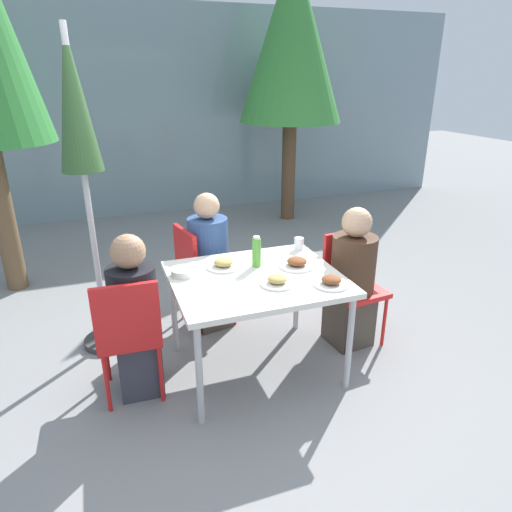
% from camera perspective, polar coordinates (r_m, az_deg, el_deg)
% --- Properties ---
extents(ground_plane, '(24.00, 24.00, 0.00)m').
position_cam_1_polar(ground_plane, '(3.52, -0.00, -13.72)').
color(ground_plane, gray).
extents(building_facade, '(10.00, 0.20, 3.00)m').
position_cam_1_polar(building_facade, '(7.28, -12.62, 17.03)').
color(building_facade, gray).
rests_on(building_facade, ground).
extents(dining_table, '(1.16, 0.97, 0.75)m').
position_cam_1_polar(dining_table, '(3.17, -0.00, -3.54)').
color(dining_table, silver).
rests_on(dining_table, ground).
extents(chair_left, '(0.42, 0.42, 0.89)m').
position_cam_1_polar(chair_left, '(3.06, -15.64, -8.87)').
color(chair_left, red).
rests_on(chair_left, ground).
extents(person_left, '(0.31, 0.31, 1.14)m').
position_cam_1_polar(person_left, '(3.12, -14.82, -7.74)').
color(person_left, '#383842').
rests_on(person_left, ground).
extents(chair_right, '(0.44, 0.44, 0.89)m').
position_cam_1_polar(chair_right, '(3.73, 11.76, -2.70)').
color(chair_right, red).
rests_on(chair_right, ground).
extents(person_right, '(0.34, 0.34, 1.14)m').
position_cam_1_polar(person_right, '(3.64, 11.89, -3.17)').
color(person_right, '#473D33').
rests_on(person_right, ground).
extents(chair_far, '(0.47, 0.47, 0.89)m').
position_cam_1_polar(chair_far, '(3.85, -7.26, -1.58)').
color(chair_far, red).
rests_on(chair_far, ground).
extents(person_far, '(0.35, 0.35, 1.18)m').
position_cam_1_polar(person_far, '(3.83, -5.89, -1.17)').
color(person_far, '#473D33').
rests_on(person_far, ground).
extents(closed_umbrella, '(0.36, 0.36, 2.36)m').
position_cam_1_polar(closed_umbrella, '(3.43, -21.44, 14.88)').
color(closed_umbrella, '#333333').
rests_on(closed_umbrella, ground).
extents(plate_0, '(0.24, 0.24, 0.07)m').
position_cam_1_polar(plate_0, '(3.05, 9.38, -3.19)').
color(plate_0, white).
rests_on(plate_0, dining_table).
extents(plate_1, '(0.25, 0.25, 0.07)m').
position_cam_1_polar(plate_1, '(3.28, -4.09, -1.01)').
color(plate_1, white).
rests_on(plate_1, dining_table).
extents(plate_2, '(0.23, 0.23, 0.06)m').
position_cam_1_polar(plate_2, '(3.02, 2.67, -3.15)').
color(plate_2, white).
rests_on(plate_2, dining_table).
extents(plate_3, '(0.26, 0.26, 0.07)m').
position_cam_1_polar(plate_3, '(3.30, 5.12, -0.91)').
color(plate_3, white).
rests_on(plate_3, dining_table).
extents(bottle, '(0.07, 0.07, 0.23)m').
position_cam_1_polar(bottle, '(3.27, 0.06, 0.51)').
color(bottle, '#51A338').
rests_on(bottle, dining_table).
extents(drinking_cup, '(0.08, 0.08, 0.10)m').
position_cam_1_polar(drinking_cup, '(3.62, 5.39, 1.54)').
color(drinking_cup, white).
rests_on(drinking_cup, dining_table).
extents(salad_bowl, '(0.17, 0.17, 0.05)m').
position_cam_1_polar(salad_bowl, '(3.19, -9.08, -1.97)').
color(salad_bowl, white).
rests_on(salad_bowl, dining_table).
extents(tree_behind_right, '(1.42, 1.42, 3.59)m').
position_cam_1_polar(tree_behind_right, '(6.72, 4.52, 25.46)').
color(tree_behind_right, brown).
rests_on(tree_behind_right, ground).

